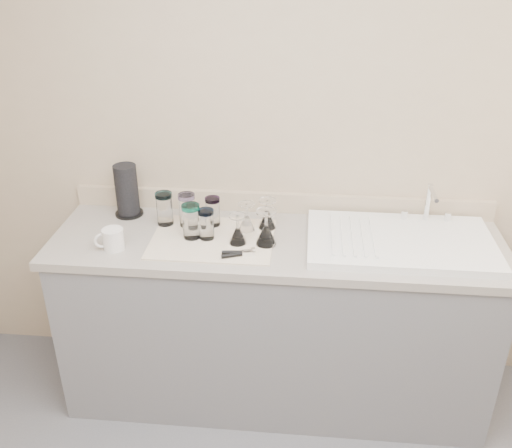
# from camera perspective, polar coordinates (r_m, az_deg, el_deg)

# --- Properties ---
(room_envelope) EXTENTS (3.54, 3.50, 2.52)m
(room_envelope) POSITION_cam_1_polar(r_m,az_deg,el_deg) (1.23, -0.95, -1.85)
(room_envelope) COLOR #545359
(room_envelope) RESTS_ON ground
(counter_unit) EXTENTS (2.06, 0.62, 0.90)m
(counter_unit) POSITION_cam_1_polar(r_m,az_deg,el_deg) (2.84, 1.94, -9.49)
(counter_unit) COLOR slate
(counter_unit) RESTS_ON ground
(sink_unit) EXTENTS (0.82, 0.50, 0.22)m
(sink_unit) POSITION_cam_1_polar(r_m,az_deg,el_deg) (2.62, 14.26, -1.66)
(sink_unit) COLOR white
(sink_unit) RESTS_ON counter_unit
(dish_towel) EXTENTS (0.55, 0.42, 0.01)m
(dish_towel) POSITION_cam_1_polar(r_m,az_deg,el_deg) (2.60, -4.36, -1.48)
(dish_towel) COLOR white
(dish_towel) RESTS_ON counter_unit
(tumbler_teal) EXTENTS (0.08, 0.08, 0.16)m
(tumbler_teal) POSITION_cam_1_polar(r_m,az_deg,el_deg) (2.71, -9.14, 1.55)
(tumbler_teal) COLOR white
(tumbler_teal) RESTS_ON dish_towel
(tumbler_cyan) EXTENTS (0.08, 0.08, 0.16)m
(tumbler_cyan) POSITION_cam_1_polar(r_m,az_deg,el_deg) (2.68, -6.91, 1.43)
(tumbler_cyan) COLOR white
(tumbler_cyan) RESTS_ON dish_towel
(tumbler_purple) EXTENTS (0.07, 0.07, 0.14)m
(tumbler_purple) POSITION_cam_1_polar(r_m,az_deg,el_deg) (2.68, -4.34, 1.29)
(tumbler_purple) COLOR white
(tumbler_purple) RESTS_ON dish_towel
(tumbler_blue) EXTENTS (0.08, 0.08, 0.16)m
(tumbler_blue) POSITION_cam_1_polar(r_m,az_deg,el_deg) (2.57, -6.50, 0.30)
(tumbler_blue) COLOR white
(tumbler_blue) RESTS_ON dish_towel
(tumbler_lavender) EXTENTS (0.07, 0.07, 0.14)m
(tumbler_lavender) POSITION_cam_1_polar(r_m,az_deg,el_deg) (2.56, -4.99, 0.01)
(tumbler_lavender) COLOR white
(tumbler_lavender) RESTS_ON dish_towel
(goblet_back_left) EXTENTS (0.08, 0.08, 0.14)m
(goblet_back_left) POSITION_cam_1_polar(r_m,az_deg,el_deg) (2.63, -0.94, 0.29)
(goblet_back_left) COLOR white
(goblet_back_left) RESTS_ON dish_towel
(goblet_back_right) EXTENTS (0.08, 0.08, 0.14)m
(goblet_back_right) POSITION_cam_1_polar(r_m,az_deg,el_deg) (2.66, 1.12, 0.58)
(goblet_back_right) COLOR white
(goblet_back_right) RESTS_ON dish_towel
(goblet_front_left) EXTENTS (0.08, 0.08, 0.14)m
(goblet_front_left) POSITION_cam_1_polar(r_m,az_deg,el_deg) (2.53, -1.84, -0.97)
(goblet_front_left) COLOR white
(goblet_front_left) RESTS_ON dish_towel
(goblet_front_right) EXTENTS (0.09, 0.09, 0.16)m
(goblet_front_right) POSITION_cam_1_polar(r_m,az_deg,el_deg) (2.51, 1.01, -0.89)
(goblet_front_right) COLOR white
(goblet_front_right) RESTS_ON dish_towel
(can_opener) EXTENTS (0.15, 0.07, 0.02)m
(can_opener) POSITION_cam_1_polar(r_m,az_deg,el_deg) (2.45, -1.77, -2.96)
(can_opener) COLOR silver
(can_opener) RESTS_ON dish_towel
(white_mug) EXTENTS (0.14, 0.12, 0.10)m
(white_mug) POSITION_cam_1_polar(r_m,az_deg,el_deg) (2.57, -14.16, -1.48)
(white_mug) COLOR silver
(white_mug) RESTS_ON counter_unit
(paper_towel_roll) EXTENTS (0.14, 0.14, 0.26)m
(paper_towel_roll) POSITION_cam_1_polar(r_m,az_deg,el_deg) (2.83, -12.79, 3.24)
(paper_towel_roll) COLOR black
(paper_towel_roll) RESTS_ON counter_unit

